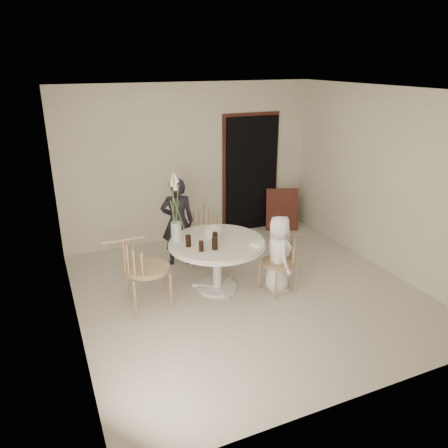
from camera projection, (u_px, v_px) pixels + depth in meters
name	position (u px, v px, depth m)	size (l,w,h in m)	color
ground	(247.00, 291.00, 6.10)	(4.50, 4.50, 0.00)	beige
room_shell	(250.00, 179.00, 5.53)	(4.50, 4.50, 4.50)	silver
doorway	(251.00, 175.00, 8.03)	(1.00, 0.10, 2.10)	black
door_trim	(250.00, 171.00, 8.05)	(1.12, 0.03, 2.22)	#58251E
table	(217.00, 249.00, 5.96)	(1.33, 1.33, 0.73)	silver
picture_frame	(282.00, 210.00, 8.19)	(0.60, 0.04, 0.80)	#58251E
chair_far	(204.00, 227.00, 6.91)	(0.59, 0.61, 0.84)	tan
chair_right	(285.00, 255.00, 6.01)	(0.51, 0.48, 0.79)	tan
chair_left	(136.00, 263.00, 5.48)	(0.61, 0.57, 1.00)	tan
girl	(178.00, 222.00, 6.71)	(0.51, 0.33, 1.39)	black
boy	(278.00, 254.00, 5.95)	(0.54, 0.35, 1.10)	white
birthday_cake	(213.00, 232.00, 6.06)	(0.24, 0.24, 0.16)	white
cola_tumbler_a	(201.00, 246.00, 5.59)	(0.06, 0.06, 0.14)	black
cola_tumbler_b	(215.00, 243.00, 5.63)	(0.08, 0.08, 0.17)	black
cola_tumbler_c	(188.00, 241.00, 5.72)	(0.07, 0.07, 0.16)	black
cola_tumbler_d	(215.00, 238.00, 5.82)	(0.07, 0.07, 0.16)	black
plate_stack	(257.00, 243.00, 5.79)	(0.20, 0.20, 0.05)	white
flower_vase	(176.00, 216.00, 5.81)	(0.14, 0.14, 0.99)	#B8C1BD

